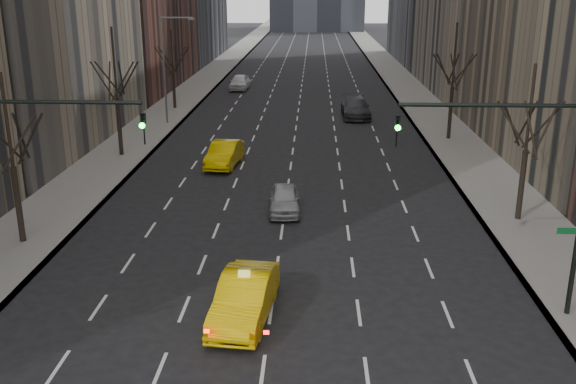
# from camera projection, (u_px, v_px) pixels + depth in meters

# --- Properties ---
(sidewalk_left) EXTENTS (4.50, 320.00, 0.15)m
(sidewalk_left) POSITION_uv_depth(u_px,v_px,m) (203.00, 82.00, 79.39)
(sidewalk_left) COLOR slate
(sidewalk_left) RESTS_ON ground
(sidewalk_right) EXTENTS (4.50, 320.00, 0.15)m
(sidewalk_right) POSITION_uv_depth(u_px,v_px,m) (402.00, 83.00, 78.44)
(sidewalk_right) COLOR slate
(sidewalk_right) RESTS_ON ground
(tree_lw_b) EXTENTS (3.36, 3.50, 7.82)m
(tree_lw_b) POSITION_uv_depth(u_px,v_px,m) (13.00, 167.00, 28.83)
(tree_lw_b) COLOR black
(tree_lw_b) RESTS_ON ground
(tree_lw_c) EXTENTS (3.36, 3.50, 8.74)m
(tree_lw_c) POSITION_uv_depth(u_px,v_px,m) (117.00, 100.00, 43.94)
(tree_lw_c) COLOR black
(tree_lw_c) RESTS_ON ground
(tree_lw_d) EXTENTS (3.36, 3.50, 7.36)m
(tree_lw_d) POSITION_uv_depth(u_px,v_px,m) (173.00, 72.00, 61.19)
(tree_lw_d) COLOR black
(tree_lw_d) RESTS_ON ground
(tree_rw_b) EXTENTS (3.36, 3.50, 7.82)m
(tree_rw_b) POSITION_uv_depth(u_px,v_px,m) (526.00, 151.00, 31.70)
(tree_rw_b) COLOR black
(tree_rw_b) RESTS_ON ground
(tree_rw_c) EXTENTS (3.36, 3.50, 8.74)m
(tree_rw_c) POSITION_uv_depth(u_px,v_px,m) (452.00, 88.00, 48.71)
(tree_rw_c) COLOR black
(tree_rw_c) RESTS_ON ground
(traffic_mast_left) EXTENTS (6.69, 0.39, 8.00)m
(traffic_mast_left) POSITION_uv_depth(u_px,v_px,m) (11.00, 166.00, 22.46)
(traffic_mast_left) COLOR black
(traffic_mast_left) RESTS_ON ground
(traffic_mast_right) EXTENTS (6.69, 0.39, 8.00)m
(traffic_mast_right) POSITION_uv_depth(u_px,v_px,m) (537.00, 172.00, 21.76)
(traffic_mast_right) COLOR black
(traffic_mast_right) RESTS_ON ground
(streetlight_far) EXTENTS (2.83, 0.22, 9.00)m
(streetlight_far) POSITION_uv_depth(u_px,v_px,m) (168.00, 59.00, 53.86)
(streetlight_far) COLOR slate
(streetlight_far) RESTS_ON ground
(taxi_sedan) EXTENTS (2.29, 5.20, 1.66)m
(taxi_sedan) POSITION_uv_depth(u_px,v_px,m) (245.00, 297.00, 23.02)
(taxi_sedan) COLOR yellow
(taxi_sedan) RESTS_ON ground
(silver_sedan_ahead) EXTENTS (1.81, 4.08, 1.36)m
(silver_sedan_ahead) POSITION_uv_depth(u_px,v_px,m) (285.00, 199.00, 34.03)
(silver_sedan_ahead) COLOR #9FA1A6
(silver_sedan_ahead) RESTS_ON ground
(far_taxi) EXTENTS (2.21, 5.07, 1.62)m
(far_taxi) POSITION_uv_depth(u_px,v_px,m) (225.00, 154.00, 42.63)
(far_taxi) COLOR #E7BF04
(far_taxi) RESTS_ON ground
(far_suv_grey) EXTENTS (2.62, 6.14, 1.76)m
(far_suv_grey) POSITION_uv_depth(u_px,v_px,m) (356.00, 108.00, 58.30)
(far_suv_grey) COLOR #313237
(far_suv_grey) RESTS_ON ground
(far_car_white) EXTENTS (2.18, 5.09, 1.71)m
(far_car_white) POSITION_uv_depth(u_px,v_px,m) (240.00, 82.00, 73.79)
(far_car_white) COLOR silver
(far_car_white) RESTS_ON ground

